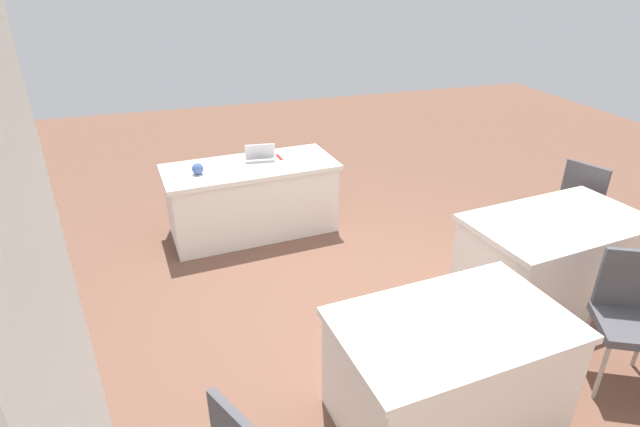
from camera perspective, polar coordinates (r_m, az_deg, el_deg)
ground_plane at (r=4.51m, az=2.41°, el=-10.16°), size 14.40×14.40×0.00m
table_foreground at (r=5.55m, az=-7.64°, el=1.69°), size 1.86×0.92×0.78m
table_mid_left at (r=4.82m, az=24.52°, el=-4.71°), size 1.59×1.04×0.78m
table_mid_right at (r=3.42m, az=14.12°, el=-16.74°), size 1.48×0.99×0.78m
chair_near_front at (r=4.10m, az=31.51°, el=-9.36°), size 0.59×0.59×0.96m
chair_tucked_left at (r=5.76m, az=27.70°, el=1.38°), size 0.57×0.57×0.95m
laptop_silver at (r=5.37m, az=-6.63°, el=5.83°), size 0.35×0.32×0.21m
yarn_ball at (r=5.23m, az=-13.57°, el=4.90°), size 0.12×0.12×0.12m
scissors_red at (r=5.58m, az=-4.61°, el=6.33°), size 0.05×0.18×0.01m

